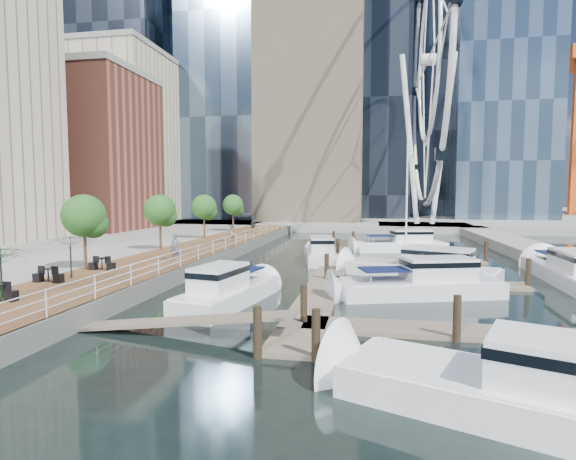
{
  "coord_description": "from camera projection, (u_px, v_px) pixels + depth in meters",
  "views": [
    {
      "loc": [
        5.73,
        -20.51,
        5.57
      ],
      "look_at": [
        -0.19,
        11.6,
        3.0
      ],
      "focal_mm": 28.0,
      "sensor_mm": 36.0,
      "label": 1
    }
  ],
  "objects": [
    {
      "name": "ground",
      "position": [
        248.0,
        311.0,
        21.59
      ],
      "size": [
        520.0,
        520.0,
        0.0
      ],
      "primitive_type": "plane",
      "color": "black",
      "rests_on": "ground"
    },
    {
      "name": "boardwalk",
      "position": [
        193.0,
        255.0,
        37.88
      ],
      "size": [
        6.0,
        60.0,
        1.0
      ],
      "primitive_type": "cube",
      "color": "brown",
      "rests_on": "ground"
    },
    {
      "name": "seawall",
      "position": [
        227.0,
        256.0,
        37.34
      ],
      "size": [
        0.25,
        60.0,
        1.0
      ],
      "primitive_type": "cube",
      "color": "#595954",
      "rests_on": "ground"
    },
    {
      "name": "land_far",
      "position": [
        349.0,
        213.0,
        121.54
      ],
      "size": [
        200.0,
        114.0,
        1.0
      ],
      "primitive_type": "cube",
      "color": "gray",
      "rests_on": "ground"
    },
    {
      "name": "breakwater",
      "position": [
        543.0,
        255.0,
        37.54
      ],
      "size": [
        4.0,
        60.0,
        1.0
      ],
      "primitive_type": "cube",
      "color": "gray",
      "rests_on": "ground"
    },
    {
      "name": "pier",
      "position": [
        424.0,
        227.0,
        69.99
      ],
      "size": [
        14.0,
        12.0,
        1.0
      ],
      "primitive_type": "cube",
      "color": "gray",
      "rests_on": "ground"
    },
    {
      "name": "railing",
      "position": [
        226.0,
        244.0,
        37.27
      ],
      "size": [
        0.1,
        60.0,
        1.05
      ],
      "primitive_type": null,
      "color": "white",
      "rests_on": "boardwalk"
    },
    {
      "name": "floating_docks",
      "position": [
        404.0,
        271.0,
        29.89
      ],
      "size": [
        16.0,
        34.0,
        2.6
      ],
      "color": "#6D6051",
      "rests_on": "ground"
    },
    {
      "name": "midrise_condos",
      "position": [
        33.0,
        128.0,
        52.89
      ],
      "size": [
        19.0,
        67.0,
        28.0
      ],
      "color": "#BCAD8E",
      "rests_on": "ground"
    },
    {
      "name": "ferris_wheel",
      "position": [
        428.0,
        60.0,
        68.0
      ],
      "size": [
        5.8,
        45.6,
        47.8
      ],
      "color": "white",
      "rests_on": "ground"
    },
    {
      "name": "street_trees",
      "position": [
        160.0,
        210.0,
        37.04
      ],
      "size": [
        2.6,
        42.6,
        4.6
      ],
      "color": "#3F2B1C",
      "rests_on": "ground"
    },
    {
      "name": "cafe_tables",
      "position": [
        26.0,
        283.0,
        21.4
      ],
      "size": [
        2.5,
        13.7,
        0.74
      ],
      "color": "black",
      "rests_on": "ground"
    },
    {
      "name": "yacht_foreground",
      "position": [
        419.0,
        297.0,
        24.57
      ],
      "size": [
        10.05,
        5.32,
        2.15
      ],
      "primitive_type": null,
      "rotation": [
        0.0,
        0.0,
        1.87
      ],
      "color": "silver",
      "rests_on": "ground"
    },
    {
      "name": "pedestrian_near",
      "position": [
        175.0,
        247.0,
        30.93
      ],
      "size": [
        0.75,
        0.54,
        1.9
      ],
      "primitive_type": "imported",
      "rotation": [
        0.0,
        0.0,
        0.13
      ],
      "color": "#4B5564",
      "rests_on": "boardwalk"
    },
    {
      "name": "pedestrian_mid",
      "position": [
        231.0,
        233.0,
        43.82
      ],
      "size": [
        0.95,
        1.02,
        1.67
      ],
      "primitive_type": "imported",
      "rotation": [
        0.0,
        0.0,
        -2.08
      ],
      "color": "gray",
      "rests_on": "boardwalk"
    },
    {
      "name": "pedestrian_far",
      "position": [
        253.0,
        225.0,
        53.33
      ],
      "size": [
        1.18,
        1.12,
        1.96
      ],
      "primitive_type": "imported",
      "rotation": [
        0.0,
        0.0,
        2.42
      ],
      "color": "#32383F",
      "rests_on": "boardwalk"
    },
    {
      "name": "moored_yachts",
      "position": [
        421.0,
        280.0,
        29.26
      ],
      "size": [
        23.47,
        39.43,
        11.5
      ],
      "color": "white",
      "rests_on": "ground"
    },
    {
      "name": "cafe_seating",
      "position": [
        31.0,
        266.0,
        21.5
      ],
      "size": [
        3.46,
        8.27,
        2.38
      ],
      "color": "#103D15",
      "rests_on": "ground"
    }
  ]
}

